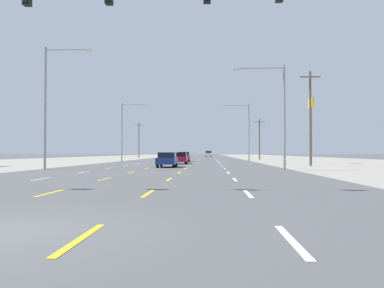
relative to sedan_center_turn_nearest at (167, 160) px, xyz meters
The scene contains 18 objects.
ground_plane 33.33m from the sedan_center_turn_nearest, 89.58° to the left, with size 572.00×572.00×0.00m, color #4C4C4F.
lot_apron_left 41.37m from the sedan_center_turn_nearest, 126.33° to the left, with size 28.00×440.00×0.01m, color gray.
lot_apron_right 41.66m from the sedan_center_turn_nearest, 53.13° to the left, with size 28.00×440.00×0.01m, color gray.
lane_markings 71.83m from the sedan_center_turn_nearest, 89.80° to the left, with size 10.64×227.60×0.01m.
signal_span_wire 23.82m from the sedan_center_turn_nearest, 89.41° to the right, with size 27.25×0.53×9.83m.
sedan_center_turn_nearest is the anchor object (origin of this frame).
sedan_center_turn_near 11.59m from the sedan_center_turn_nearest, 87.86° to the left, with size 1.80×4.50×1.46m.
hatchback_center_turn_mid 23.77m from the sedan_center_turn_nearest, 89.58° to the left, with size 1.72×3.90×1.54m.
sedan_inner_left_midfar 33.94m from the sedan_center_turn_nearest, 95.40° to the left, with size 1.80×4.50×1.46m.
suv_inner_right_far 91.86m from the sedan_center_turn_nearest, 87.60° to the left, with size 1.98×4.90×1.98m.
pole_sign_right_row_1 24.01m from the sedan_center_turn_nearest, 40.41° to the left, with size 0.24×2.12×8.70m.
streetlight_left_row_0 12.29m from the sedan_center_turn_nearest, 149.04° to the right, with size 4.13×0.26×10.52m.
streetlight_right_row_0 12.25m from the sedan_center_turn_nearest, 29.95° to the right, with size 4.37×0.26×8.79m.
streetlight_left_row_1 27.01m from the sedan_center_turn_nearest, 110.86° to the left, with size 4.17×0.26×9.40m.
streetlight_right_row_1 27.16m from the sedan_center_turn_nearest, 68.20° to the left, with size 4.26×0.26×9.18m.
utility_pole_right_row_0 16.26m from the sedan_center_turn_nearest, 16.08° to the left, with size 2.20×0.26×10.20m.
utility_pole_right_row_1 44.67m from the sedan_center_turn_nearest, 71.45° to the left, with size 2.20×0.26×8.18m.
utility_pole_left_row_2 71.54m from the sedan_center_turn_nearest, 102.11° to the left, with size 2.20×0.26×9.50m.
Camera 1 is at (3.90, -7.27, 1.45)m, focal length 38.19 mm.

